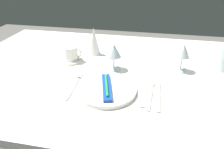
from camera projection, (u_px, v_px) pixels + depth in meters
name	position (u px, v px, depth m)	size (l,w,h in m)	color
dining_table	(122.00, 83.00, 1.12)	(1.80, 1.11, 0.74)	white
dinner_plate	(107.00, 90.00, 0.90)	(0.26, 0.26, 0.02)	white
toothbrush_package	(107.00, 87.00, 0.89)	(0.09, 0.21, 0.02)	blue
fork_outer	(75.00, 85.00, 0.95)	(0.03, 0.22, 0.00)	beige
dinner_knife	(144.00, 93.00, 0.89)	(0.02, 0.22, 0.00)	beige
spoon_soup	(151.00, 91.00, 0.90)	(0.03, 0.22, 0.01)	beige
spoon_dessert	(159.00, 92.00, 0.90)	(0.03, 0.23, 0.01)	beige
saucer_left	(72.00, 60.00, 1.18)	(0.13, 0.13, 0.01)	white
coffee_cup_left	(71.00, 53.00, 1.16)	(0.10, 0.08, 0.07)	white
wine_glass_centre	(114.00, 52.00, 1.05)	(0.08, 0.08, 0.14)	silver
wine_glass_left	(183.00, 52.00, 1.03)	(0.07, 0.07, 0.15)	silver
napkin_folded	(94.00, 41.00, 1.22)	(0.07, 0.07, 0.17)	white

